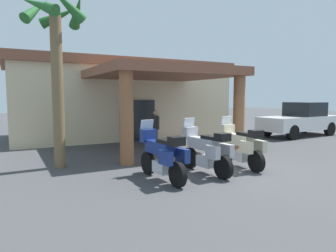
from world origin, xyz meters
The scene contains 8 objects.
ground_plane centered at (0.00, 0.00, 0.00)m, with size 80.00×80.00×0.00m, color #424244.
motel_building centered at (0.09, 9.65, 2.17)m, with size 12.34×11.50×4.24m.
motorcycle_blue centered at (-2.46, -0.05, 0.70)m, with size 0.72×2.21×1.61m.
motorcycle_silver centered at (-0.98, -0.04, 0.70)m, with size 0.72×2.21×1.61m.
motorcycle_cream centered at (0.51, 0.05, 0.70)m, with size 0.77×2.21×1.61m.
pedestrian centered at (-0.18, 4.69, 0.97)m, with size 0.39×0.41×1.67m.
pickup_truck_white centered at (8.97, 4.19, 0.94)m, with size 5.26×2.08×1.95m.
palm_tree_roadside centered at (-4.56, 2.92, 3.92)m, with size 2.07×2.13×5.57m.
Camera 1 is at (-6.35, -7.14, 2.28)m, focal length 32.43 mm.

